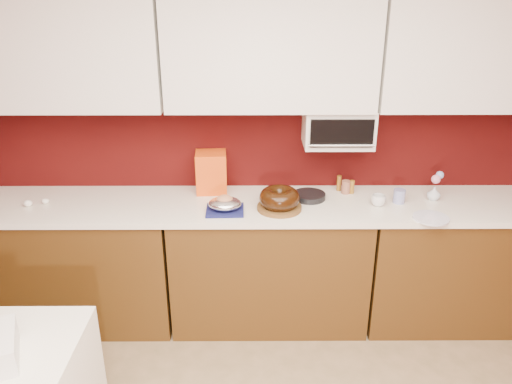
{
  "coord_description": "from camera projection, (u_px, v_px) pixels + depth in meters",
  "views": [
    {
      "loc": [
        -0.11,
        -1.09,
        2.23
      ],
      "look_at": [
        -0.09,
        1.84,
        1.02
      ],
      "focal_mm": 35.0,
      "sensor_mm": 36.0,
      "label": 1
    }
  ],
  "objects": [
    {
      "name": "base_cabinet_left",
      "position": [
        79.0,
        265.0,
        3.49
      ],
      "size": [
        1.31,
        0.58,
        0.86
      ],
      "primitive_type": "cube",
      "color": "#4C2F0F",
      "rests_on": "floor"
    },
    {
      "name": "amber_bottle_tall",
      "position": [
        339.0,
        183.0,
        3.5
      ],
      "size": [
        0.04,
        0.04,
        0.11
      ],
      "primitive_type": "cylinder",
      "rotation": [
        0.0,
        0.0,
        0.36
      ],
      "color": "brown",
      "rests_on": "countertop"
    },
    {
      "name": "roasted_ham",
      "position": [
        225.0,
        200.0,
        3.15
      ],
      "size": [
        0.13,
        0.12,
        0.07
      ],
      "primitive_type": "ellipsoid",
      "rotation": [
        0.0,
        0.0,
        -0.31
      ],
      "color": "tan",
      "rests_on": "foil_ham_nest"
    },
    {
      "name": "egg_left",
      "position": [
        45.0,
        201.0,
        3.29
      ],
      "size": [
        0.05,
        0.04,
        0.04
      ],
      "primitive_type": "ellipsoid",
      "rotation": [
        0.0,
        0.0,
        0.13
      ],
      "color": "white",
      "rests_on": "countertop"
    },
    {
      "name": "china_plate",
      "position": [
        431.0,
        218.0,
        3.08
      ],
      "size": [
        0.24,
        0.24,
        0.01
      ],
      "primitive_type": "cylinder",
      "rotation": [
        0.0,
        0.0,
        0.11
      ],
      "color": "white",
      "rests_on": "countertop"
    },
    {
      "name": "foil_ham_nest",
      "position": [
        225.0,
        204.0,
        3.16
      ],
      "size": [
        0.24,
        0.22,
        0.08
      ],
      "primitive_type": "ellipsoid",
      "rotation": [
        0.0,
        0.0,
        -0.22
      ],
      "color": "white",
      "rests_on": "navy_towel"
    },
    {
      "name": "toaster_oven",
      "position": [
        338.0,
        127.0,
        3.29
      ],
      "size": [
        0.45,
        0.3,
        0.25
      ],
      "primitive_type": "cube",
      "color": "white",
      "rests_on": "upper_cabinet_center"
    },
    {
      "name": "flower_pink",
      "position": [
        436.0,
        179.0,
        3.31
      ],
      "size": [
        0.06,
        0.06,
        0.06
      ],
      "primitive_type": "sphere",
      "color": "pink",
      "rests_on": "flower_vase"
    },
    {
      "name": "toaster_oven_handle",
      "position": [
        341.0,
        146.0,
        3.15
      ],
      "size": [
        0.42,
        0.02,
        0.02
      ],
      "primitive_type": "cylinder",
      "rotation": [
        0.0,
        1.57,
        0.0
      ],
      "color": "silver",
      "rests_on": "toaster_oven"
    },
    {
      "name": "upper_cabinet_center",
      "position": [
        271.0,
        53.0,
        3.08
      ],
      "size": [
        1.31,
        0.33,
        0.7
      ],
      "primitive_type": "cube",
      "color": "white",
      "rests_on": "wall_back"
    },
    {
      "name": "upper_cabinet_left",
      "position": [
        55.0,
        53.0,
        3.08
      ],
      "size": [
        1.31,
        0.33,
        0.7
      ],
      "primitive_type": "cube",
      "color": "white",
      "rests_on": "wall_back"
    },
    {
      "name": "cake_base",
      "position": [
        279.0,
        208.0,
        3.21
      ],
      "size": [
        0.3,
        0.3,
        0.03
      ],
      "primitive_type": "cylinder",
      "rotation": [
        0.0,
        0.0,
        -0.03
      ],
      "color": "brown",
      "rests_on": "countertop"
    },
    {
      "name": "blue_jar",
      "position": [
        399.0,
        196.0,
        3.3
      ],
      "size": [
        0.08,
        0.08,
        0.09
      ],
      "primitive_type": "cylinder",
      "rotation": [
        0.0,
        0.0,
        0.01
      ],
      "color": "navy",
      "rests_on": "countertop"
    },
    {
      "name": "dark_pan",
      "position": [
        309.0,
        196.0,
        3.37
      ],
      "size": [
        0.22,
        0.22,
        0.04
      ],
      "primitive_type": "cylinder",
      "rotation": [
        0.0,
        0.0,
        -0.01
      ],
      "color": "black",
      "rests_on": "countertop"
    },
    {
      "name": "amber_bottle",
      "position": [
        352.0,
        187.0,
        3.45
      ],
      "size": [
        0.04,
        0.04,
        0.09
      ],
      "primitive_type": "cylinder",
      "rotation": [
        0.0,
        0.0,
        -0.27
      ],
      "color": "brown",
      "rests_on": "countertop"
    },
    {
      "name": "coffee_mug",
      "position": [
        378.0,
        199.0,
        3.26
      ],
      "size": [
        0.11,
        0.11,
        0.09
      ],
      "primitive_type": "imported",
      "rotation": [
        0.0,
        0.0,
        0.42
      ],
      "color": "silver",
      "rests_on": "countertop"
    },
    {
      "name": "toaster_oven_door",
      "position": [
        342.0,
        133.0,
        3.14
      ],
      "size": [
        0.4,
        0.02,
        0.18
      ],
      "primitive_type": "cube",
      "color": "black",
      "rests_on": "toaster_oven"
    },
    {
      "name": "bundt_cake",
      "position": [
        280.0,
        198.0,
        3.19
      ],
      "size": [
        0.27,
        0.27,
        0.11
      ],
      "primitive_type": "torus",
      "rotation": [
        0.0,
        0.0,
        -0.04
      ],
      "color": "black",
      "rests_on": "cake_base"
    },
    {
      "name": "base_cabinet_center",
      "position": [
        269.0,
        264.0,
        3.49
      ],
      "size": [
        1.31,
        0.58,
        0.86
      ],
      "primitive_type": "cube",
      "color": "#4C2F0F",
      "rests_on": "floor"
    },
    {
      "name": "navy_towel",
      "position": [
        225.0,
        210.0,
        3.18
      ],
      "size": [
        0.24,
        0.21,
        0.02
      ],
      "primitive_type": "cube",
      "rotation": [
        0.0,
        0.0,
        0.02
      ],
      "color": "#151850",
      "rests_on": "countertop"
    },
    {
      "name": "pandoro_box",
      "position": [
        211.0,
        172.0,
        3.45
      ],
      "size": [
        0.22,
        0.2,
        0.28
      ],
      "primitive_type": "cube",
      "rotation": [
        0.0,
        0.0,
        0.07
      ],
      "color": "red",
      "rests_on": "countertop"
    },
    {
      "name": "wall_back",
      "position": [
        269.0,
        139.0,
        3.47
      ],
      "size": [
        4.0,
        0.02,
        2.5
      ],
      "primitive_type": "cube",
      "color": "#3D0908",
      "rests_on": "floor"
    },
    {
      "name": "flower_blue",
      "position": [
        440.0,
        175.0,
        3.32
      ],
      "size": [
        0.05,
        0.05,
        0.05
      ],
      "primitive_type": "sphere",
      "color": "#8297D1",
      "rests_on": "flower_vase"
    },
    {
      "name": "countertop",
      "position": [
        270.0,
        206.0,
        3.32
      ],
      "size": [
        4.0,
        0.62,
        0.04
      ],
      "primitive_type": "cube",
      "color": "white",
      "rests_on": "base_cabinet_center"
    },
    {
      "name": "egg_right",
      "position": [
        28.0,
        203.0,
        3.25
      ],
      "size": [
        0.06,
        0.04,
        0.04
      ],
      "primitive_type": "ellipsoid",
      "rotation": [
        0.0,
        0.0,
        -0.0
      ],
      "color": "white",
      "rests_on": "countertop"
    },
    {
      "name": "flower_vase",
      "position": [
        434.0,
        192.0,
        3.34
      ],
      "size": [
        0.09,
        0.09,
        0.11
      ],
      "primitive_type": "imported",
      "rotation": [
        0.0,
        0.0,
        -0.32
      ],
      "color": "silver",
      "rests_on": "countertop"
    },
    {
      "name": "paper_cup",
      "position": [
        346.0,
        187.0,
        3.45
      ],
      "size": [
        0.07,
        0.07,
        0.09
      ],
      "primitive_type": "cylinder",
      "rotation": [
        0.0,
        0.0,
        0.11
      ],
      "color": "brown",
      "rests_on": "countertop"
    },
    {
      "name": "base_cabinet_right",
      "position": [
        459.0,
        264.0,
        3.5
      ],
      "size": [
        1.31,
        0.58,
        0.86
      ],
      "primitive_type": "cube",
      "color": "#4C2F0F",
      "rests_on": "floor"
    },
    {
      "name": "upper_cabinet_right",
      "position": [
        485.0,
        53.0,
        3.09
      ],
      "size": [
        1.31,
        0.33,
        0.7
      ],
      "primitive_type": "cube",
      "color": "white",
      "rests_on": "wall_back"
    }
  ]
}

